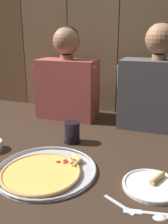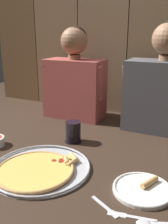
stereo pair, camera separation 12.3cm
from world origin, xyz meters
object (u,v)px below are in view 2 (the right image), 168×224
(pizza_tray, at_px, (39,168))
(diner_right, at_px, (163,86))
(dinner_plate, at_px, (143,189))
(diner_left, at_px, (75,78))
(drinking_glass, at_px, (73,132))

(pizza_tray, bearing_deg, diner_right, 61.64)
(pizza_tray, height_order, dinner_plate, dinner_plate)
(pizza_tray, bearing_deg, dinner_plate, 5.95)
(diner_left, distance_m, diner_right, 0.57)
(pizza_tray, relative_size, drinking_glass, 3.77)
(drinking_glass, distance_m, diner_right, 0.57)
(drinking_glass, xyz_separation_m, diner_left, (-0.18, 0.37, 0.21))
(drinking_glass, relative_size, diner_left, 0.19)
(dinner_plate, height_order, diner_right, diner_right)
(drinking_glass, xyz_separation_m, diner_right, (0.38, 0.37, 0.21))
(drinking_glass, relative_size, diner_right, 0.18)
(diner_right, bearing_deg, pizza_tray, -118.36)
(dinner_plate, distance_m, drinking_glass, 0.52)
(pizza_tray, distance_m, diner_right, 0.83)
(dinner_plate, relative_size, drinking_glass, 1.95)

